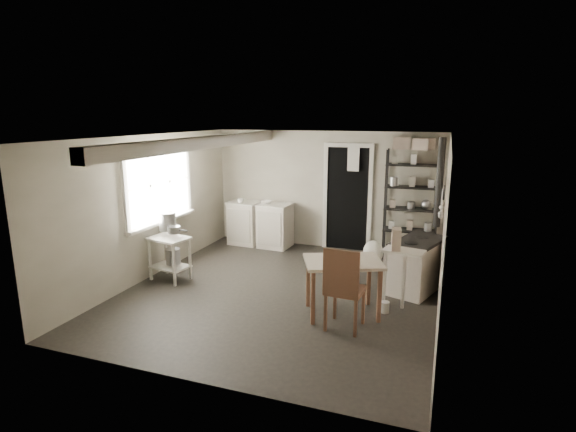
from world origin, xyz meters
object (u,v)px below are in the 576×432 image
(shelf_rack, at_px, (411,208))
(stove, at_px, (417,262))
(stockpot, at_px, (167,221))
(prep_table, at_px, (170,256))
(work_table, at_px, (342,287))
(base_cabinets, at_px, (260,223))
(flour_sack, at_px, (373,251))
(chair, at_px, (345,291))

(shelf_rack, relative_size, stove, 2.01)
(stockpot, bearing_deg, stove, 11.42)
(stockpot, bearing_deg, prep_table, -53.49)
(prep_table, xyz_separation_m, work_table, (2.89, -0.33, -0.02))
(base_cabinets, relative_size, flour_sack, 3.12)
(stove, distance_m, flour_sack, 1.31)
(base_cabinets, distance_m, chair, 3.87)
(work_table, bearing_deg, flour_sack, 88.35)
(stockpot, height_order, stove, stockpot)
(prep_table, xyz_separation_m, stockpot, (-0.07, 0.09, 0.54))
(base_cabinets, bearing_deg, shelf_rack, 5.71)
(base_cabinets, bearing_deg, work_table, -45.80)
(work_table, xyz_separation_m, chair, (0.12, -0.38, 0.10))
(stove, bearing_deg, work_table, -106.58)
(stove, bearing_deg, prep_table, -147.54)
(prep_table, xyz_separation_m, base_cabinets, (0.59, 2.31, 0.06))
(prep_table, relative_size, shelf_rack, 0.35)
(work_table, bearing_deg, base_cabinets, 130.95)
(prep_table, height_order, flour_sack, prep_table)
(shelf_rack, bearing_deg, stove, -83.66)
(base_cabinets, xyz_separation_m, flour_sack, (2.36, -0.44, -0.22))
(prep_table, bearing_deg, chair, -13.31)
(prep_table, xyz_separation_m, stove, (3.76, 0.86, 0.04))
(stove, bearing_deg, stockpot, -149.05)
(shelf_rack, bearing_deg, stockpot, -149.41)
(prep_table, relative_size, chair, 0.66)
(stove, height_order, work_table, stove)
(prep_table, height_order, chair, chair)
(work_table, distance_m, chair, 0.41)
(prep_table, distance_m, flour_sack, 3.50)
(prep_table, height_order, work_table, work_table)
(prep_table, xyz_separation_m, flour_sack, (2.95, 1.87, -0.16))
(prep_table, bearing_deg, stove, 12.93)
(stockpot, relative_size, base_cabinets, 0.22)
(shelf_rack, distance_m, flour_sack, 1.07)
(shelf_rack, bearing_deg, flour_sack, -137.23)
(shelf_rack, xyz_separation_m, stove, (0.25, -1.57, -0.51))
(chair, height_order, flour_sack, chair)
(shelf_rack, height_order, stove, shelf_rack)
(shelf_rack, bearing_deg, base_cabinets, 179.78)
(base_cabinets, bearing_deg, stockpot, -103.23)
(prep_table, distance_m, stove, 3.86)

